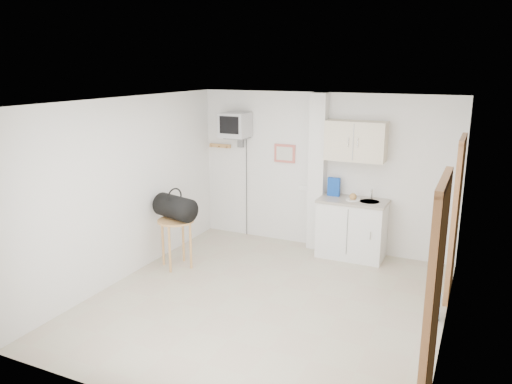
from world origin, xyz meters
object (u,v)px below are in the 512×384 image
at_px(duffel_bag, 175,207).
at_px(crt_television, 235,126).
at_px(water_bottle, 435,306).
at_px(round_table, 176,228).

bearing_deg(duffel_bag, crt_television, 97.34).
xyz_separation_m(duffel_bag, water_bottle, (3.66, -0.12, -0.73)).
height_order(round_table, duffel_bag, duffel_bag).
distance_m(duffel_bag, water_bottle, 3.73).
bearing_deg(water_bottle, duffel_bag, 178.19).
xyz_separation_m(crt_television, water_bottle, (3.43, -1.60, -1.76)).
height_order(round_table, water_bottle, round_table).
distance_m(round_table, water_bottle, 3.66).
bearing_deg(crt_television, water_bottle, -25.03).
height_order(crt_television, water_bottle, crt_television).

